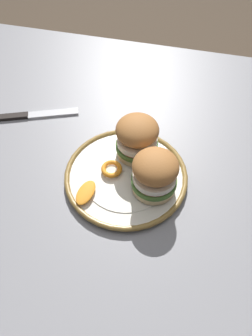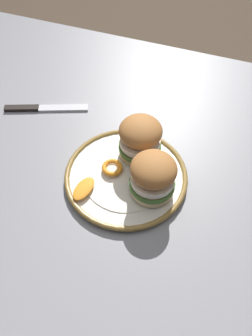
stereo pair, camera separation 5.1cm
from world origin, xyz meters
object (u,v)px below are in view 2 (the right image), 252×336
object	(u,v)px
dining_table	(113,187)
sandwich_half_left	(140,138)
sandwich_half_right	(153,176)
table_knife	(40,108)
dinner_plate	(126,176)

from	to	relation	value
dining_table	sandwich_half_left	size ratio (longest dim) A/B	10.10
sandwich_half_right	table_knife	world-z (taller)	sandwich_half_right
dinner_plate	table_knife	bearing A→B (deg)	-25.38
dinner_plate	sandwich_half_right	size ratio (longest dim) A/B	2.13
sandwich_half_left	sandwich_half_right	distance (m)	0.11
sandwich_half_left	sandwich_half_right	world-z (taller)	same
dining_table	table_knife	world-z (taller)	table_knife
dining_table	sandwich_half_right	world-z (taller)	sandwich_half_right
dining_table	dinner_plate	bearing A→B (deg)	154.08
dining_table	sandwich_half_left	bearing A→B (deg)	-138.57
sandwich_half_left	dinner_plate	bearing A→B (deg)	81.94
dining_table	dinner_plate	size ratio (longest dim) A/B	4.81
dining_table	table_knife	distance (m)	0.29
dining_table	table_knife	size ratio (longest dim) A/B	6.27
sandwich_half_left	sandwich_half_right	xyz separation A→B (m)	(-0.06, 0.09, 0.00)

